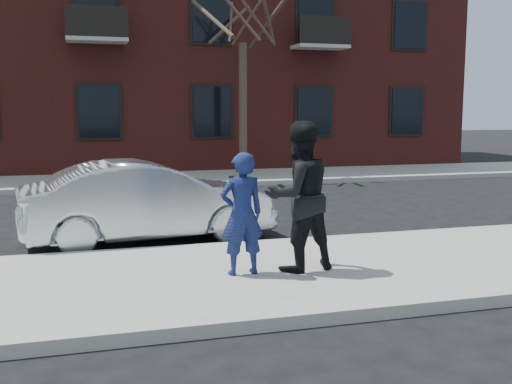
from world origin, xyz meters
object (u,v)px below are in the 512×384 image
object	(u,v)px
silver_sedan	(148,202)
man_hoodie	(242,214)
street_tree	(243,4)
man_peacoat	(299,196)

from	to	relation	value
silver_sedan	man_hoodie	size ratio (longest dim) A/B	2.68
street_tree	silver_sedan	xyz separation A→B (m)	(-3.89, -8.35, -4.82)
street_tree	man_peacoat	xyz separation A→B (m)	(-2.22, -11.29, -4.39)
street_tree	man_peacoat	size ratio (longest dim) A/B	3.44
silver_sedan	man_peacoat	world-z (taller)	man_peacoat
man_hoodie	man_peacoat	xyz separation A→B (m)	(0.78, 0.01, 0.20)
street_tree	silver_sedan	distance (m)	10.40
street_tree	man_hoodie	bearing A→B (deg)	-104.87
man_hoodie	silver_sedan	bearing A→B (deg)	-78.12
man_peacoat	man_hoodie	bearing A→B (deg)	-9.66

